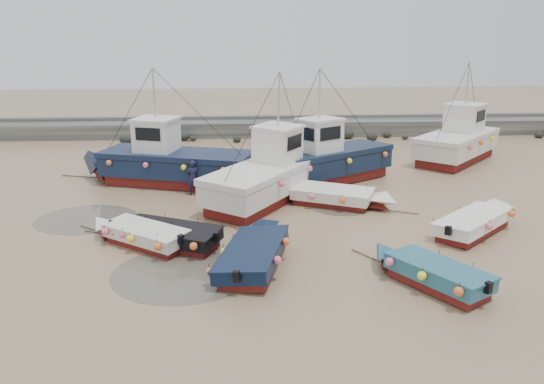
{
  "coord_description": "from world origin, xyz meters",
  "views": [
    {
      "loc": [
        -0.79,
        -20.3,
        8.09
      ],
      "look_at": [
        0.61,
        1.71,
        1.4
      ],
      "focal_mm": 35.0,
      "sensor_mm": 36.0,
      "label": 1
    }
  ],
  "objects": [
    {
      "name": "person",
      "position": [
        -3.18,
        6.12,
        0.0
      ],
      "size": [
        0.77,
        0.64,
        1.82
      ],
      "primitive_type": "imported",
      "rotation": [
        0.0,
        0.0,
        3.49
      ],
      "color": "#181936",
      "rests_on": "ground"
    },
    {
      "name": "puddle_a",
      "position": [
        -2.78,
        -3.23,
        0.0
      ],
      "size": [
        5.1,
        5.1,
        0.01
      ],
      "primitive_type": "cylinder",
      "color": "#585247",
      "rests_on": "ground"
    },
    {
      "name": "cabin_boat_3",
      "position": [
        13.67,
        12.9,
        1.33
      ],
      "size": [
        8.22,
        8.45,
        6.22
      ],
      "rotation": [
        0.0,
        0.0,
        -0.77
      ],
      "color": "maroon",
      "rests_on": "ground"
    },
    {
      "name": "puddle_d",
      "position": [
        1.44,
        10.24,
        0.0
      ],
      "size": [
        5.8,
        5.8,
        0.01
      ],
      "primitive_type": "cylinder",
      "color": "#585247",
      "rests_on": "ground"
    },
    {
      "name": "puddle_c",
      "position": [
        -7.73,
        2.68,
        0.0
      ],
      "size": [
        4.53,
        4.53,
        0.01
      ],
      "primitive_type": "cylinder",
      "color": "#585247",
      "rests_on": "ground"
    },
    {
      "name": "seawall",
      "position": [
        0.05,
        21.99,
        0.63
      ],
      "size": [
        60.0,
        4.92,
        1.5
      ],
      "color": "slate",
      "rests_on": "ground"
    },
    {
      "name": "cabin_boat_2",
      "position": [
        3.88,
        7.84,
        1.34
      ],
      "size": [
        9.35,
        6.58,
        6.22
      ],
      "rotation": [
        0.0,
        0.0,
        2.13
      ],
      "color": "maroon",
      "rests_on": "ground"
    },
    {
      "name": "cabin_boat_1",
      "position": [
        0.84,
        5.29,
        1.31
      ],
      "size": [
        7.31,
        9.94,
        6.22
      ],
      "rotation": [
        0.0,
        0.0,
        -0.59
      ],
      "color": "maroon",
      "rests_on": "ground"
    },
    {
      "name": "dinghy_5",
      "position": [
        4.02,
        3.85,
        0.54
      ],
      "size": [
        5.87,
        3.57,
        1.43
      ],
      "rotation": [
        0.0,
        0.0,
        -2.01
      ],
      "color": "maroon",
      "rests_on": "ground"
    },
    {
      "name": "cabin_boat_0",
      "position": [
        -4.8,
        8.29,
        1.3
      ],
      "size": [
        11.3,
        5.54,
        6.22
      ],
      "rotation": [
        0.0,
        0.0,
        1.27
      ],
      "color": "maroon",
      "rests_on": "ground"
    },
    {
      "name": "dinghy_0",
      "position": [
        -4.76,
        -0.52,
        0.55
      ],
      "size": [
        5.09,
        4.03,
        1.43
      ],
      "rotation": [
        0.0,
        0.0,
        0.93
      ],
      "color": "maroon",
      "rests_on": "ground"
    },
    {
      "name": "ground",
      "position": [
        0.0,
        0.0,
        0.0
      ],
      "size": [
        120.0,
        120.0,
        0.0
      ],
      "primitive_type": "plane",
      "color": "#927654",
      "rests_on": "ground"
    },
    {
      "name": "dinghy_1",
      "position": [
        -0.22,
        -2.63,
        0.54
      ],
      "size": [
        3.2,
        6.63,
        1.43
      ],
      "rotation": [
        0.0,
        0.0,
        -0.26
      ],
      "color": "maroon",
      "rests_on": "ground"
    },
    {
      "name": "dinghy_4",
      "position": [
        -3.85,
        -0.6,
        0.54
      ],
      "size": [
        5.98,
        3.43,
        1.43
      ],
      "rotation": [
        0.0,
        0.0,
        1.13
      ],
      "color": "maroon",
      "rests_on": "ground"
    },
    {
      "name": "dinghy_2",
      "position": [
        5.42,
        -4.61,
        0.55
      ],
      "size": [
        3.77,
        5.12,
        1.43
      ],
      "rotation": [
        0.0,
        0.0,
        0.58
      ],
      "color": "maroon",
      "rests_on": "ground"
    },
    {
      "name": "dinghy_3",
      "position": [
        9.16,
        -0.0,
        0.54
      ],
      "size": [
        5.42,
        4.85,
        1.43
      ],
      "rotation": [
        0.0,
        0.0,
        -0.86
      ],
      "color": "maroon",
      "rests_on": "ground"
    },
    {
      "name": "puddle_b",
      "position": [
        4.09,
        4.18,
        0.0
      ],
      "size": [
        3.33,
        3.33,
        0.01
      ],
      "primitive_type": "cylinder",
      "color": "#585247",
      "rests_on": "ground"
    }
  ]
}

